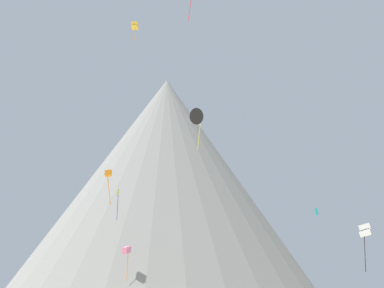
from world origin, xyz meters
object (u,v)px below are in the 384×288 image
at_px(kite_black_mid, 197,117).
at_px(kite_gold_high, 135,26).
at_px(kite_white_low, 365,231).
at_px(kite_orange_mid, 108,174).
at_px(kite_teal_mid, 317,212).
at_px(kite_pink_low, 126,250).
at_px(kite_lime_mid, 118,199).
at_px(rock_massif, 167,196).

relative_size(kite_black_mid, kite_gold_high, 2.13).
relative_size(kite_white_low, kite_orange_mid, 1.36).
xyz_separation_m(kite_teal_mid, kite_black_mid, (-22.59, -23.66, 8.79)).
relative_size(kite_teal_mid, kite_pink_low, 0.24).
bearing_deg(kite_lime_mid, kite_orange_mid, 50.89).
bearing_deg(kite_pink_low, kite_orange_mid, -55.07).
bearing_deg(kite_gold_high, rock_massif, 88.94).
relative_size(kite_teal_mid, kite_lime_mid, 0.29).
bearing_deg(rock_massif, kite_lime_mid, -99.82).
bearing_deg(kite_black_mid, kite_orange_mid, 60.86).
bearing_deg(kite_orange_mid, kite_gold_high, 163.39).
distance_m(kite_gold_high, kite_orange_mid, 24.14).
height_order(kite_pink_low, kite_gold_high, kite_gold_high).
distance_m(kite_pink_low, kite_lime_mid, 9.61).
height_order(kite_pink_low, kite_orange_mid, kite_orange_mid).
xyz_separation_m(kite_black_mid, kite_white_low, (19.98, -2.44, -15.12)).
bearing_deg(kite_lime_mid, kite_gold_high, 72.97).
xyz_separation_m(kite_white_low, kite_pink_low, (-29.75, 15.72, -1.27)).
bearing_deg(rock_massif, kite_teal_mid, -35.99).
relative_size(rock_massif, kite_pink_low, 17.77).
distance_m(kite_black_mid, kite_lime_mid, 15.82).
bearing_deg(kite_teal_mid, kite_lime_mid, 135.16).
xyz_separation_m(rock_massif, kite_lime_mid, (-6.39, -36.93, -7.42)).
distance_m(kite_teal_mid, kite_orange_mid, 43.33).
xyz_separation_m(kite_black_mid, kite_lime_mid, (-10.62, 6.20, -9.95)).
relative_size(kite_gold_high, kite_orange_mid, 0.65).
height_order(kite_teal_mid, kite_white_low, kite_teal_mid).
relative_size(kite_lime_mid, kite_orange_mid, 1.03).
xyz_separation_m(rock_massif, kite_gold_high, (-4.60, -41.45, 16.96)).
distance_m(kite_teal_mid, kite_gold_high, 44.82).
relative_size(kite_teal_mid, kite_black_mid, 0.21).
bearing_deg(rock_massif, kite_orange_mid, -97.80).
bearing_deg(rock_massif, kite_gold_high, -96.33).
bearing_deg(kite_orange_mid, kite_white_low, 94.47).
distance_m(rock_massif, kite_white_low, 53.11).
bearing_deg(kite_teal_mid, kite_white_low, -168.28).
bearing_deg(rock_massif, kite_black_mid, -84.40).
distance_m(rock_massif, kite_teal_mid, 33.72).
relative_size(kite_black_mid, kite_lime_mid, 1.34).
relative_size(kite_black_mid, kite_white_low, 1.02).
distance_m(kite_white_low, kite_gold_high, 41.47).
relative_size(kite_black_mid, kite_orange_mid, 1.38).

